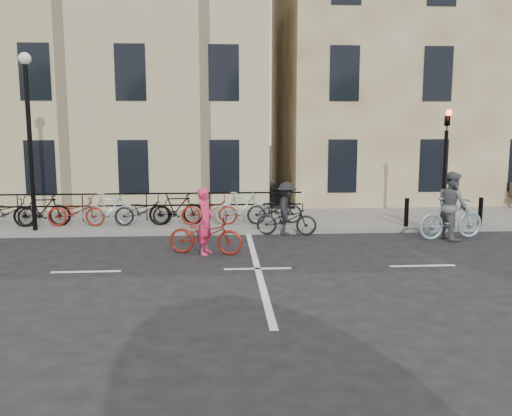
{
  "coord_description": "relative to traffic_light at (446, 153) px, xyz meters",
  "views": [
    {
      "loc": [
        -0.92,
        -13.08,
        3.54
      ],
      "look_at": [
        0.12,
        2.29,
        1.1
      ],
      "focal_mm": 40.0,
      "sensor_mm": 36.0,
      "label": 1
    }
  ],
  "objects": [
    {
      "name": "cyclist_dark",
      "position": [
        -5.05,
        -0.44,
        -1.81
      ],
      "size": [
        1.92,
        1.14,
        1.63
      ],
      "rotation": [
        0.0,
        0.0,
        1.4
      ],
      "color": "black",
      "rests_on": "ground"
    },
    {
      "name": "bollard_east",
      "position": [
        -1.2,
        -0.09,
        -1.85
      ],
      "size": [
        0.14,
        0.14,
        0.9
      ],
      "primitive_type": "cylinder",
      "color": "black",
      "rests_on": "sidewalk"
    },
    {
      "name": "cyclist_grey",
      "position": [
        -0.28,
        -1.37,
        -1.64
      ],
      "size": [
        2.15,
        1.1,
        2.01
      ],
      "rotation": [
        0.0,
        0.0,
        1.76
      ],
      "color": "#82A5AA",
      "rests_on": "ground"
    },
    {
      "name": "bollard_west",
      "position": [
        1.2,
        -0.09,
        -1.85
      ],
      "size": [
        0.14,
        0.14,
        0.9
      ],
      "primitive_type": "cylinder",
      "color": "black",
      "rests_on": "sidewalk"
    },
    {
      "name": "cyclist_pink",
      "position": [
        -7.46,
        -2.75,
        -1.84
      ],
      "size": [
        2.08,
        1.16,
        1.76
      ],
      "rotation": [
        0.0,
        0.0,
        1.32
      ],
      "color": "maroon",
      "rests_on": "ground"
    },
    {
      "name": "lamp_post",
      "position": [
        -12.7,
        0.06,
        1.04
      ],
      "size": [
        0.36,
        0.36,
        5.28
      ],
      "color": "black",
      "rests_on": "sidewalk"
    },
    {
      "name": "traffic_light",
      "position": [
        0.0,
        0.0,
        0.0
      ],
      "size": [
        0.18,
        0.3,
        3.9
      ],
      "color": "black",
      "rests_on": "sidewalk"
    },
    {
      "name": "parked_bikes",
      "position": [
        -9.5,
        0.7,
        -1.81
      ],
      "size": [
        10.4,
        1.23,
        1.05
      ],
      "color": "black",
      "rests_on": "sidewalk"
    },
    {
      "name": "building_west",
      "position": [
        -15.2,
        8.66,
        2.7
      ],
      "size": [
        20.0,
        10.0,
        10.0
      ],
      "primitive_type": "cube",
      "color": "#CBB489",
      "rests_on": "sidewalk"
    },
    {
      "name": "building_east",
      "position": [
        2.8,
        8.66,
        3.7
      ],
      "size": [
        14.0,
        10.0,
        12.0
      ],
      "primitive_type": "cube",
      "color": "#96835A",
      "rests_on": "sidewalk"
    },
    {
      "name": "ground",
      "position": [
        -6.2,
        -4.34,
        -2.45
      ],
      "size": [
        120.0,
        120.0,
        0.0
      ],
      "primitive_type": "plane",
      "color": "black",
      "rests_on": "ground"
    },
    {
      "name": "sidewalk",
      "position": [
        -10.2,
        1.66,
        -2.38
      ],
      "size": [
        46.0,
        4.0,
        0.15
      ],
      "primitive_type": "cube",
      "color": "slate",
      "rests_on": "ground"
    }
  ]
}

